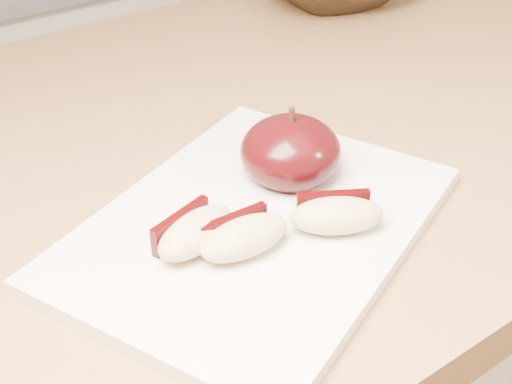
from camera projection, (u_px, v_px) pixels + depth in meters
back_cabinet at (12, 184)px, 1.36m from camera, size 2.40×0.62×0.94m
cutting_board at (256, 226)px, 0.53m from camera, size 0.35×0.31×0.01m
apple_half at (291, 152)px, 0.57m from camera, size 0.11×0.11×0.07m
apple_wedge_a at (194, 232)px, 0.50m from camera, size 0.08×0.05×0.03m
apple_wedge_b at (243, 236)px, 0.49m from camera, size 0.07×0.04×0.03m
apple_wedge_c at (336, 214)px, 0.52m from camera, size 0.08×0.06×0.03m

